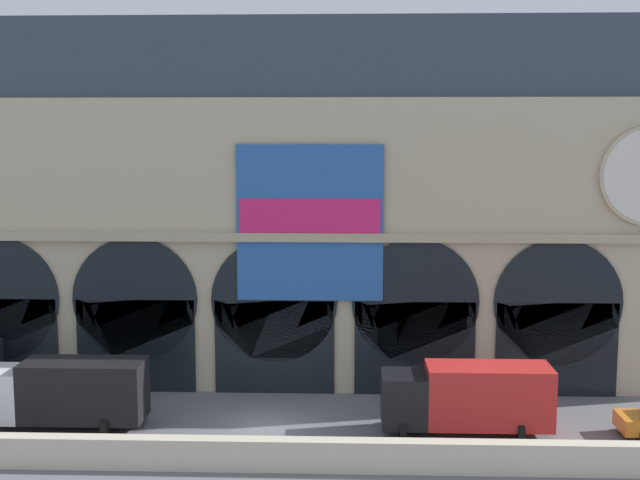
# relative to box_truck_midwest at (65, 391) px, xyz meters

# --- Properties ---
(ground_plane) EXTENTS (200.00, 200.00, 0.00)m
(ground_plane) POSITION_rel_box_truck_midwest_xyz_m (9.09, 0.43, -1.70)
(ground_plane) COLOR slate
(quay_parapet_wall) EXTENTS (90.00, 0.70, 1.28)m
(quay_parapet_wall) POSITION_rel_box_truck_midwest_xyz_m (9.09, -4.40, -1.06)
(quay_parapet_wall) COLOR beige
(quay_parapet_wall) RESTS_ON ground
(station_building) EXTENTS (44.57, 6.06, 19.22)m
(station_building) POSITION_rel_box_truck_midwest_xyz_m (9.12, 8.26, 7.65)
(station_building) COLOR #BCAD8C
(station_building) RESTS_ON ground
(box_truck_midwest) EXTENTS (7.50, 2.91, 3.12)m
(box_truck_midwest) POSITION_rel_box_truck_midwest_xyz_m (0.00, 0.00, 0.00)
(box_truck_midwest) COLOR white
(box_truck_midwest) RESTS_ON ground
(box_truck_mideast) EXTENTS (7.50, 2.91, 3.12)m
(box_truck_mideast) POSITION_rel_box_truck_midwest_xyz_m (18.23, -0.10, 0.00)
(box_truck_mideast) COLOR black
(box_truck_mideast) RESTS_ON ground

